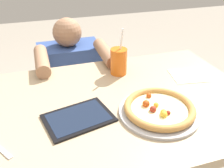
# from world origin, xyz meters

# --- Properties ---
(dining_table) EXTENTS (1.28, 0.77, 0.75)m
(dining_table) POSITION_xyz_m (0.00, 0.00, 0.63)
(dining_table) COLOR tan
(dining_table) RESTS_ON ground
(pizza_near) EXTENTS (0.30, 0.30, 0.04)m
(pizza_near) POSITION_xyz_m (0.19, -0.13, 0.77)
(pizza_near) COLOR #B7B7BC
(pizza_near) RESTS_ON dining_table
(drink_cup_colored) EXTENTS (0.08, 0.08, 0.22)m
(drink_cup_colored) POSITION_xyz_m (0.15, 0.23, 0.81)
(drink_cup_colored) COLOR orange
(drink_cup_colored) RESTS_ON dining_table
(paper_napkin) EXTENTS (0.18, 0.17, 0.00)m
(paper_napkin) POSITION_xyz_m (0.46, 0.10, 0.75)
(paper_napkin) COLOR white
(paper_napkin) RESTS_ON dining_table
(tablet) EXTENTS (0.27, 0.22, 0.01)m
(tablet) POSITION_xyz_m (-0.11, -0.07, 0.75)
(tablet) COLOR black
(tablet) RESTS_ON dining_table
(diner_seated) EXTENTS (0.41, 0.52, 0.93)m
(diner_seated) POSITION_xyz_m (-0.03, 0.63, 0.42)
(diner_seated) COLOR #333847
(diner_seated) RESTS_ON ground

